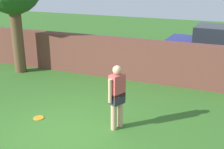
# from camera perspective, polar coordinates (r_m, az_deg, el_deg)

# --- Properties ---
(ground_plane) EXTENTS (40.00, 40.00, 0.00)m
(ground_plane) POSITION_cam_1_polar(r_m,az_deg,el_deg) (7.24, -9.63, -11.26)
(ground_plane) COLOR #336623
(brick_wall) EXTENTS (10.86, 0.50, 1.46)m
(brick_wall) POSITION_cam_1_polar(r_m,az_deg,el_deg) (11.18, -4.79, 3.94)
(brick_wall) COLOR brown
(brick_wall) RESTS_ON ground
(person) EXTENTS (0.35, 0.50, 1.62)m
(person) POSITION_cam_1_polar(r_m,az_deg,el_deg) (6.99, 1.00, -3.92)
(person) COLOR tan
(person) RESTS_ON ground
(car) EXTENTS (4.31, 2.16, 1.72)m
(car) POSITION_cam_1_polar(r_m,az_deg,el_deg) (12.33, 20.49, 4.86)
(car) COLOR navy
(car) RESTS_ON ground
(frisbee_orange) EXTENTS (0.27, 0.27, 0.02)m
(frisbee_orange) POSITION_cam_1_polar(r_m,az_deg,el_deg) (8.06, -14.18, -8.24)
(frisbee_orange) COLOR orange
(frisbee_orange) RESTS_ON ground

